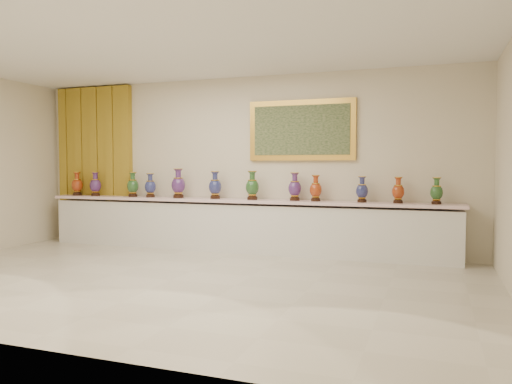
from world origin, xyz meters
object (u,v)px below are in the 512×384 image
counter (237,226)px  vase_0 (77,185)px  vase_2 (133,186)px  vase_1 (95,185)px

counter → vase_0: bearing=-179.8°
vase_0 → vase_2: (1.27, -0.03, 0.00)m
vase_0 → vase_1: size_ratio=1.00×
vase_0 → counter: bearing=0.2°
counter → vase_1: (-2.87, -0.05, 0.67)m
vase_0 → vase_1: bearing=-4.4°
vase_1 → counter: bearing=0.9°
counter → vase_0: vase_0 is taller
vase_2 → vase_1: bearing=-179.9°
counter → vase_1: 2.95m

